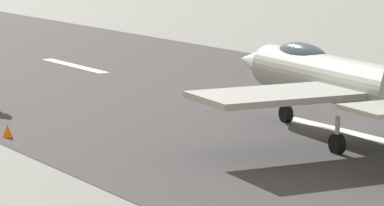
% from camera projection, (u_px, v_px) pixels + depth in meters
% --- Properties ---
extents(ground_plane, '(400.00, 400.00, 0.00)m').
position_uv_depth(ground_plane, '(340.00, 130.00, 43.59)').
color(ground_plane, slate).
extents(runway_strip, '(240.00, 26.00, 0.02)m').
position_uv_depth(runway_strip, '(340.00, 130.00, 43.58)').
color(runway_strip, '#39383A').
rests_on(runway_strip, ground).
extents(fighter_jet, '(16.65, 13.78, 5.61)m').
position_uv_depth(fighter_jet, '(348.00, 81.00, 40.84)').
color(fighter_jet, '#9DA3A1').
rests_on(fighter_jet, ground).
extents(marker_cone_mid, '(0.44, 0.44, 0.55)m').
position_uv_depth(marker_cone_mid, '(7.00, 131.00, 42.05)').
color(marker_cone_mid, orange).
rests_on(marker_cone_mid, ground).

